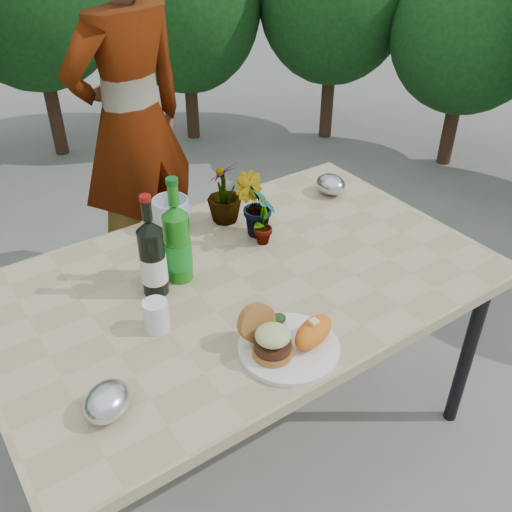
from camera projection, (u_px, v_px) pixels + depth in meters
ground at (245, 429)px, 2.26m from camera, size 80.00×80.00×0.00m
patio_table at (242, 292)px, 1.87m from camera, size 1.60×1.00×0.75m
shrub_hedge at (92, 47)px, 2.67m from camera, size 7.01×5.13×2.14m
dinner_plate at (289, 348)px, 1.56m from camera, size 0.28×0.28×0.01m
burger_stack at (269, 337)px, 1.51m from camera, size 0.11×0.16×0.11m
sweet_potato at (313, 332)px, 1.55m from camera, size 0.17×0.12×0.06m
grilled_veg at (274, 321)px, 1.62m from camera, size 0.08×0.05×0.03m
wine_bottle at (153, 259)px, 1.71m from camera, size 0.08×0.08×0.34m
sparkling_water at (178, 244)px, 1.76m from camera, size 0.09×0.09×0.35m
plastic_cup at (156, 316)px, 1.61m from camera, size 0.07×0.07×0.09m
seedling_left at (263, 217)px, 1.94m from camera, size 0.12×0.13×0.21m
seedling_mid at (254, 205)px, 1.99m from camera, size 0.16×0.16×0.23m
seedling_right at (224, 193)px, 2.07m from camera, size 0.17×0.17×0.23m
blue_bowl at (171, 213)px, 2.06m from camera, size 0.15×0.15×0.11m
foil_packet_left at (107, 401)px, 1.36m from camera, size 0.17×0.17×0.08m
foil_packet_right at (331, 184)px, 2.29m from camera, size 0.11×0.14×0.08m
person at (132, 124)px, 2.61m from camera, size 0.71×0.54×1.73m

